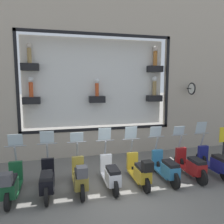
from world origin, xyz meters
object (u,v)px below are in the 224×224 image
object	(u,v)px
scooter_red_1	(191,165)
scooter_white_4	(111,174)
scooter_teal_2	(166,168)
shop_sign_post	(224,145)
scooter_black_6	(47,180)
scooter_yellow_3	(140,171)
scooter_green_7	(11,183)
scooter_navy_0	(215,162)
scooter_olive_5	(80,176)

from	to	relation	value
scooter_red_1	scooter_white_4	size ratio (longest dim) A/B	1.01
scooter_teal_2	shop_sign_post	world-z (taller)	scooter_teal_2
scooter_white_4	scooter_black_6	distance (m)	1.82
scooter_yellow_3	scooter_green_7	xyz separation A→B (m)	(0.00, 3.64, 0.01)
scooter_yellow_3	shop_sign_post	size ratio (longest dim) A/B	1.13
scooter_red_1	scooter_yellow_3	size ratio (longest dim) A/B	1.01
scooter_navy_0	scooter_white_4	distance (m)	3.64
scooter_yellow_3	scooter_green_7	distance (m)	3.64
scooter_red_1	scooter_olive_5	distance (m)	3.64
scooter_yellow_3	scooter_white_4	bearing A→B (deg)	85.80
scooter_red_1	scooter_white_4	xyz separation A→B (m)	(-0.00, 2.73, -0.01)
scooter_yellow_3	scooter_black_6	world-z (taller)	scooter_yellow_3
scooter_red_1	scooter_black_6	distance (m)	4.55
scooter_olive_5	shop_sign_post	distance (m)	5.36
scooter_red_1	scooter_teal_2	size ratio (longest dim) A/B	1.00
scooter_black_6	shop_sign_post	bearing A→B (deg)	-85.45
scooter_red_1	scooter_yellow_3	bearing A→B (deg)	92.16
scooter_teal_2	scooter_green_7	world-z (taller)	scooter_teal_2
scooter_olive_5	scooter_green_7	xyz separation A→B (m)	(0.00, 1.82, 0.00)
scooter_red_1	shop_sign_post	world-z (taller)	scooter_red_1
shop_sign_post	scooter_olive_5	bearing A→B (deg)	96.05
scooter_yellow_3	scooter_olive_5	distance (m)	1.82
scooter_white_4	scooter_olive_5	size ratio (longest dim) A/B	1.00
scooter_black_6	scooter_olive_5	bearing A→B (deg)	-94.25
scooter_yellow_3	scooter_white_4	size ratio (longest dim) A/B	1.00
shop_sign_post	scooter_black_6	bearing A→B (deg)	94.55
scooter_teal_2	scooter_yellow_3	distance (m)	0.91
scooter_teal_2	scooter_red_1	bearing A→B (deg)	-89.97
scooter_navy_0	scooter_teal_2	distance (m)	1.82
scooter_yellow_3	scooter_olive_5	xyz separation A→B (m)	(0.00, 1.82, 0.01)
shop_sign_post	scooter_navy_0	bearing A→B (deg)	122.85
scooter_white_4	scooter_black_6	bearing A→B (deg)	89.91
scooter_navy_0	scooter_green_7	distance (m)	6.37
scooter_white_4	shop_sign_post	size ratio (longest dim) A/B	1.13
scooter_teal_2	scooter_black_6	distance (m)	3.64
shop_sign_post	scooter_white_4	bearing A→B (deg)	96.46
scooter_black_6	shop_sign_post	xyz separation A→B (m)	(0.50, -6.22, 0.41)
scooter_red_1	scooter_black_6	world-z (taller)	scooter_black_6
scooter_red_1	scooter_black_6	xyz separation A→B (m)	(0.00, 4.55, -0.00)
scooter_red_1	scooter_green_7	xyz separation A→B (m)	(-0.07, 5.46, 0.03)
scooter_teal_2	scooter_white_4	distance (m)	1.82
scooter_red_1	scooter_green_7	world-z (taller)	scooter_green_7
scooter_olive_5	scooter_black_6	world-z (taller)	scooter_black_6
scooter_red_1	scooter_white_4	distance (m)	2.73
scooter_navy_0	scooter_yellow_3	bearing A→B (deg)	91.54
scooter_navy_0	scooter_yellow_3	distance (m)	2.73
scooter_navy_0	scooter_black_6	xyz separation A→B (m)	(-0.00, 5.46, -0.01)
scooter_red_1	scooter_black_6	size ratio (longest dim) A/B	1.00
scooter_teal_2	scooter_black_6	world-z (taller)	scooter_black_6
scooter_yellow_3	scooter_green_7	size ratio (longest dim) A/B	1.00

